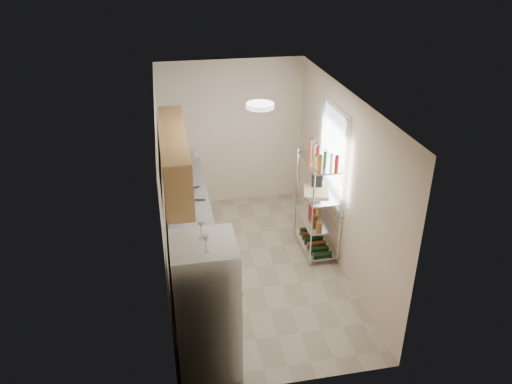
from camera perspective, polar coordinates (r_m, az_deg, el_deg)
room at (r=6.82m, az=-0.06°, el=0.35°), size 2.52×4.42×2.62m
counter_run at (r=7.52m, az=-7.60°, el=-4.55°), size 0.63×3.51×0.90m
upper_cabinets at (r=6.60m, az=-9.28°, el=3.91°), size 0.33×2.20×0.72m
range_hood at (r=7.50m, az=-8.91°, el=3.34°), size 0.50×0.60×0.12m
window at (r=7.33m, az=8.89°, el=4.11°), size 0.06×1.00×1.46m
bakers_rack at (r=7.39m, az=7.18°, el=0.69°), size 0.45×0.90×1.73m
ceiling_dome at (r=6.07m, az=0.47°, el=9.85°), size 0.34×0.34×0.05m
refrigerator at (r=5.53m, az=-5.65°, el=-12.96°), size 0.67×0.67×1.64m
wine_glass_a at (r=5.07m, az=-6.30°, el=-4.28°), size 0.07×0.07×0.20m
wine_glass_b at (r=4.86m, az=-5.72°, el=-5.89°), size 0.07×0.07×0.18m
rice_cooker at (r=7.32m, az=-8.50°, el=-0.71°), size 0.23×0.23×0.19m
frying_pan_large at (r=7.41m, az=-7.93°, el=-0.92°), size 0.27×0.27×0.04m
frying_pan_small at (r=7.70m, az=-8.14°, el=0.17°), size 0.26×0.26×0.04m
cutting_board at (r=7.42m, az=6.86°, el=0.09°), size 0.45×0.53×0.03m
espresso_machine at (r=7.56m, az=6.98°, el=1.64°), size 0.21×0.27×0.27m
storage_bag at (r=7.77m, az=6.65°, el=-1.71°), size 0.13×0.17×0.18m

